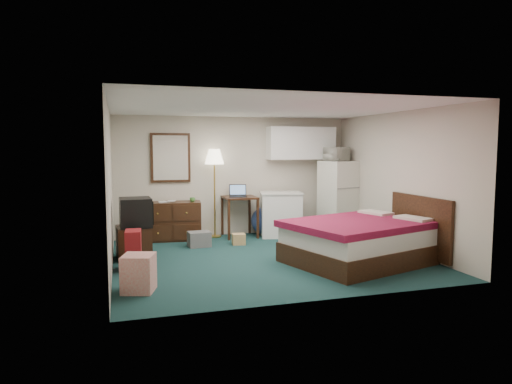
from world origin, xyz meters
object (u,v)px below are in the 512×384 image
object	(u,v)px
bed	(358,242)
suitcase	(133,250)
floor_lamp	(215,193)
dresser	(172,221)
desk	(240,217)
fridge	(338,198)
tv_stand	(134,242)
kitchen_counter	(281,215)

from	to	relation	value
bed	suitcase	bearing A→B (deg)	153.28
floor_lamp	bed	world-z (taller)	floor_lamp
dresser	bed	xyz separation A→B (m)	(2.67, -2.71, -0.05)
floor_lamp	desk	xyz separation A→B (m)	(0.50, -0.12, -0.49)
desk	suitcase	world-z (taller)	desk
dresser	desk	bearing A→B (deg)	4.95
fridge	desk	bearing A→B (deg)	157.19
tv_stand	dresser	bearing A→B (deg)	54.71
desk	bed	size ratio (longest dim) A/B	0.40
desk	fridge	size ratio (longest dim) A/B	0.54
bed	suitcase	distance (m)	3.54
dresser	suitcase	xyz separation A→B (m)	(-0.82, -2.10, -0.08)
kitchen_counter	desk	bearing A→B (deg)	178.59
floor_lamp	suitcase	distance (m)	2.83
floor_lamp	fridge	world-z (taller)	floor_lamp
desk	suitcase	size ratio (longest dim) A/B	1.40
dresser	tv_stand	xyz separation A→B (m)	(-0.80, -1.35, -0.12)
dresser	tv_stand	bearing A→B (deg)	-113.59
dresser	suitcase	distance (m)	2.26
dresser	bed	world-z (taller)	dresser
kitchen_counter	suitcase	bearing A→B (deg)	-136.02
dresser	tv_stand	distance (m)	1.57
floor_lamp	suitcase	bearing A→B (deg)	-128.18
dresser	kitchen_counter	world-z (taller)	kitchen_counter
desk	fridge	distance (m)	2.16
floor_lamp	tv_stand	size ratio (longest dim) A/B	3.11
dresser	kitchen_counter	distance (m)	2.24
desk	fridge	world-z (taller)	fridge
suitcase	tv_stand	bearing A→B (deg)	92.30
bed	tv_stand	xyz separation A→B (m)	(-3.46, 1.37, -0.07)
floor_lamp	kitchen_counter	world-z (taller)	floor_lamp
dresser	floor_lamp	size ratio (longest dim) A/B	0.62
floor_lamp	tv_stand	world-z (taller)	floor_lamp
fridge	dresser	bearing A→B (deg)	159.74
tv_stand	suitcase	xyz separation A→B (m)	(-0.03, -0.75, 0.03)
kitchen_counter	tv_stand	bearing A→B (deg)	-147.36
desk	fridge	xyz separation A→B (m)	(2.11, -0.32, 0.36)
fridge	suitcase	size ratio (longest dim) A/B	2.60
kitchen_counter	bed	bearing A→B (deg)	-66.87
suitcase	desk	bearing A→B (deg)	47.14
bed	floor_lamp	bearing A→B (deg)	105.85
kitchen_counter	bed	xyz separation A→B (m)	(0.44, -2.45, -0.11)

